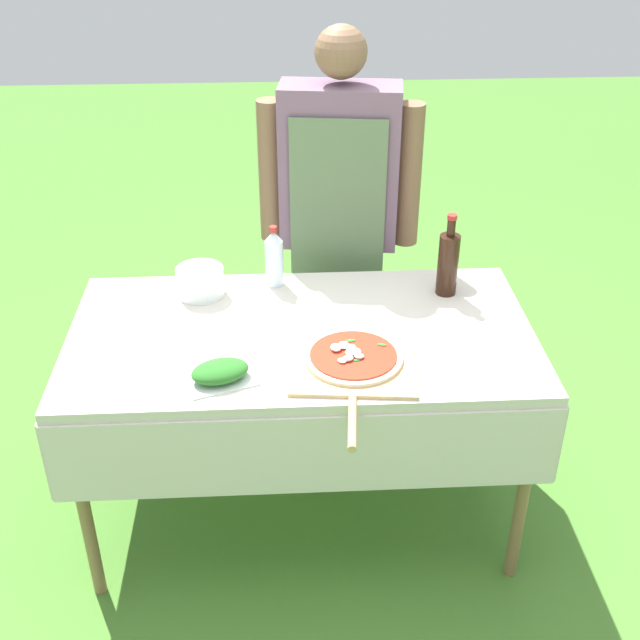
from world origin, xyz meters
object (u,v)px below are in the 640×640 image
object	(u,v)px
water_bottle	(274,258)
person_cook	(339,206)
pizza_on_peel	(353,361)
prep_table	(302,352)
herb_container	(220,372)
oil_bottle	(448,263)
mixing_tub	(200,281)

from	to	relation	value
water_bottle	person_cook	bearing A→B (deg)	49.74
person_cook	pizza_on_peel	bearing A→B (deg)	96.53
prep_table	person_cook	distance (m)	0.68
herb_container	water_bottle	bearing A→B (deg)	74.28
prep_table	water_bottle	distance (m)	0.38
oil_bottle	mixing_tub	xyz separation A→B (m)	(-0.85, 0.04, -0.07)
person_cook	mixing_tub	bearing A→B (deg)	42.47
oil_bottle	water_bottle	bearing A→B (deg)	170.93
person_cook	water_bottle	bearing A→B (deg)	57.40
person_cook	herb_container	xyz separation A→B (m)	(-0.41, -0.87, -0.14)
pizza_on_peel	mixing_tub	distance (m)	0.67
person_cook	oil_bottle	xyz separation A→B (m)	(0.34, -0.39, -0.05)
pizza_on_peel	mixing_tub	size ratio (longest dim) A/B	3.73
person_cook	herb_container	world-z (taller)	person_cook
prep_table	oil_bottle	bearing A→B (deg)	23.85
prep_table	water_bottle	world-z (taller)	water_bottle
person_cook	pizza_on_peel	xyz separation A→B (m)	(-0.02, -0.81, -0.15)
mixing_tub	water_bottle	bearing A→B (deg)	12.70
water_bottle	herb_container	world-z (taller)	water_bottle
water_bottle	herb_container	bearing A→B (deg)	-105.72
water_bottle	herb_container	xyz separation A→B (m)	(-0.16, -0.58, -0.08)
pizza_on_peel	person_cook	bearing A→B (deg)	94.43
person_cook	pizza_on_peel	distance (m)	0.82
prep_table	person_cook	size ratio (longest dim) A/B	0.94
water_bottle	mixing_tub	distance (m)	0.27
herb_container	mixing_tub	xyz separation A→B (m)	(-0.09, 0.52, 0.02)
person_cook	water_bottle	distance (m)	0.39
mixing_tub	pizza_on_peel	bearing A→B (deg)	-43.22
oil_bottle	water_bottle	size ratio (longest dim) A/B	1.32
pizza_on_peel	herb_container	size ratio (longest dim) A/B	2.64
pizza_on_peel	herb_container	distance (m)	0.40
prep_table	water_bottle	xyz separation A→B (m)	(-0.08, 0.32, 0.18)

